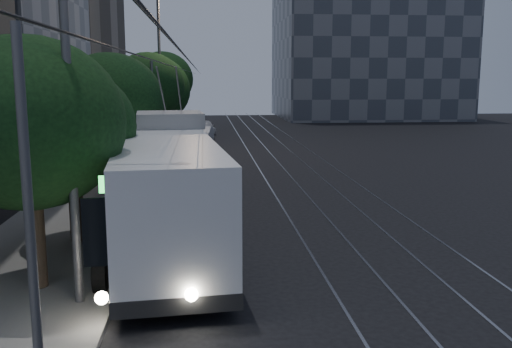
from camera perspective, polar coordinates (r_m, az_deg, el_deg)
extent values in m
plane|color=black|center=(18.88, 3.72, -6.51)|extent=(120.00, 120.00, 0.00)
cube|color=gray|center=(38.53, -12.14, 1.79)|extent=(5.00, 90.00, 0.15)
cube|color=gray|center=(38.39, -0.53, 1.88)|extent=(0.08, 90.00, 0.02)
cube|color=gray|center=(38.54, 1.61, 1.91)|extent=(0.08, 90.00, 0.02)
cube|color=gray|center=(38.76, 3.90, 1.93)|extent=(0.08, 90.00, 0.02)
cube|color=gray|center=(39.01, 5.99, 1.95)|extent=(0.08, 90.00, 0.02)
cylinder|color=black|center=(37.91, -6.87, 10.19)|extent=(0.02, 90.00, 0.02)
cylinder|color=black|center=(37.90, -5.80, 10.21)|extent=(0.02, 90.00, 0.02)
cylinder|color=#595A5C|center=(8.57, -21.60, -6.45)|extent=(0.14, 0.14, 6.00)
cylinder|color=#595A5C|center=(28.09, -10.26, 4.95)|extent=(0.14, 0.14, 6.00)
cylinder|color=#595A5C|center=(48.01, -8.24, 6.95)|extent=(0.14, 0.14, 6.00)
cylinder|color=#595A5C|center=(67.98, -7.41, 7.78)|extent=(0.14, 0.14, 6.00)
cube|color=#3C434D|center=(76.12, 11.00, 14.67)|extent=(22.00, 18.00, 24.00)
cube|color=silver|center=(18.15, -9.05, -1.07)|extent=(3.99, 13.14, 3.07)
cube|color=black|center=(18.46, -8.93, -5.26)|extent=(4.03, 13.18, 0.38)
cube|color=black|center=(18.66, -8.96, -0.35)|extent=(3.78, 10.46, 1.13)
cube|color=black|center=(11.83, -11.06, -5.51)|extent=(2.44, 0.32, 1.40)
cube|color=black|center=(24.46, -8.11, 2.32)|extent=(2.25, 0.30, 1.08)
cube|color=#24D848|center=(11.62, -11.22, -0.89)|extent=(1.72, 0.23, 0.34)
cube|color=#969699|center=(21.12, -8.63, 5.40)|extent=(2.57, 2.59, 0.54)
sphere|color=white|center=(12.35, -15.19, -11.87)|extent=(0.28, 0.28, 0.28)
sphere|color=white|center=(12.17, -6.47, -11.91)|extent=(0.28, 0.28, 0.28)
cylinder|color=#595A5C|center=(22.22, -9.36, 7.82)|extent=(0.06, 4.87, 2.10)
cylinder|color=#595A5C|center=(22.19, -7.68, 7.86)|extent=(0.06, 4.87, 2.10)
cylinder|color=black|center=(14.68, -15.17, -9.47)|extent=(0.32, 1.08, 1.08)
cylinder|color=black|center=(14.46, -4.64, -9.44)|extent=(0.32, 1.08, 1.08)
cylinder|color=black|center=(21.33, -12.02, -3.31)|extent=(0.32, 1.08, 1.08)
cylinder|color=black|center=(21.18, -4.88, -3.22)|extent=(0.32, 1.08, 1.08)
cylinder|color=black|center=(23.34, -11.44, -2.16)|extent=(0.32, 1.08, 1.08)
cylinder|color=black|center=(23.20, -4.93, -2.07)|extent=(0.32, 1.08, 1.08)
imported|color=gray|center=(28.36, -6.13, 0.68)|extent=(4.94, 6.57, 1.66)
imported|color=white|center=(36.69, -7.33, 2.60)|extent=(1.95, 4.48, 1.50)
imported|color=silver|center=(38.06, -7.41, 2.78)|extent=(2.55, 5.03, 1.40)
imported|color=silver|center=(46.92, -5.28, 4.02)|extent=(1.85, 3.83, 1.21)
imported|color=#B5B5B9|center=(53.10, -5.10, 4.72)|extent=(2.10, 3.92, 1.27)
cylinder|color=#2F211A|center=(15.05, -21.10, -6.53)|extent=(0.44, 0.44, 2.48)
ellipsoid|color=black|center=(14.53, -21.82, 4.75)|extent=(4.58, 4.58, 4.13)
cylinder|color=#2F211A|center=(18.80, -17.52, -3.41)|extent=(0.44, 0.44, 2.30)
ellipsoid|color=black|center=(18.40, -17.94, 4.58)|extent=(3.93, 3.93, 3.54)
cylinder|color=#2F211A|center=(26.54, -14.16, 0.56)|extent=(0.44, 0.44, 2.34)
ellipsoid|color=black|center=(26.25, -14.43, 7.00)|extent=(4.82, 4.82, 4.34)
cylinder|color=#2F211A|center=(39.24, -10.59, 3.97)|extent=(0.44, 0.44, 2.85)
ellipsoid|color=black|center=(39.05, -10.74, 8.71)|extent=(4.86, 4.86, 4.37)
cylinder|color=#2F211A|center=(42.26, -10.21, 3.98)|extent=(0.44, 0.44, 2.26)
ellipsoid|color=black|center=(42.06, -10.34, 8.30)|extent=(5.47, 5.47, 4.92)
cylinder|color=#2F211A|center=(53.03, -9.24, 5.51)|extent=(0.44, 0.44, 2.89)
ellipsoid|color=black|center=(52.89, -9.35, 9.32)|extent=(5.56, 5.56, 5.00)
cylinder|color=#595A5C|center=(13.18, -18.17, 5.74)|extent=(0.20, 0.20, 8.95)
cylinder|color=#595A5C|center=(40.34, -9.60, 10.10)|extent=(0.20, 0.20, 11.21)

